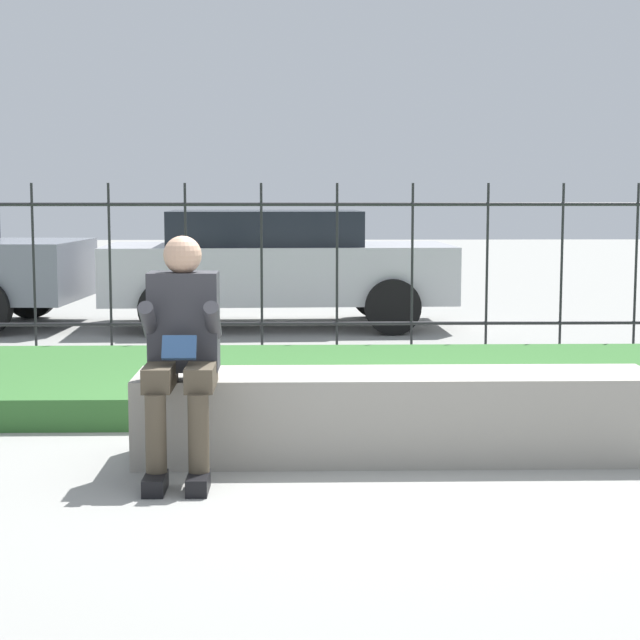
{
  "coord_description": "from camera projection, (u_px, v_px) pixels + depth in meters",
  "views": [
    {
      "loc": [
        -0.41,
        -6.06,
        1.52
      ],
      "look_at": [
        -0.21,
        1.52,
        0.63
      ],
      "focal_mm": 60.0,
      "sensor_mm": 36.0,
      "label": 1
    }
  ],
  "objects": [
    {
      "name": "person_seated_reader",
      "position": [
        182.0,
        344.0,
        5.77
      ],
      "size": [
        0.42,
        0.73,
        1.3
      ],
      "color": "black",
      "rests_on": "ground_plane"
    },
    {
      "name": "car_parked_center",
      "position": [
        276.0,
        264.0,
        12.32
      ],
      "size": [
        3.99,
        1.98,
        1.34
      ],
      "rotation": [
        0.0,
        0.0,
        0.03
      ],
      "color": "#B7B7BC",
      "rests_on": "ground_plane"
    },
    {
      "name": "ground_plane",
      "position": [
        363.0,
        458.0,
        6.21
      ],
      "size": [
        60.0,
        60.0,
        0.0
      ],
      "primitive_type": "plane",
      "color": "gray"
    },
    {
      "name": "stone_bench",
      "position": [
        395.0,
        420.0,
        6.19
      ],
      "size": [
        2.98,
        0.6,
        0.5
      ],
      "color": "gray",
      "rests_on": "ground_plane"
    },
    {
      "name": "grass_berm",
      "position": [
        347.0,
        381.0,
        8.13
      ],
      "size": [
        9.67,
        2.49,
        0.21
      ],
      "color": "#33662D",
      "rests_on": "ground_plane"
    },
    {
      "name": "iron_fence",
      "position": [
        337.0,
        267.0,
        9.88
      ],
      "size": [
        7.67,
        0.03,
        1.63
      ],
      "color": "#232326",
      "rests_on": "ground_plane"
    }
  ]
}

